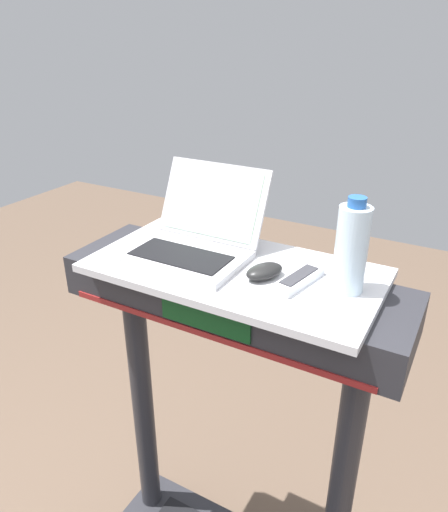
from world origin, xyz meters
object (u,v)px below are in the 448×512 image
at_px(water_bottle, 351,249).
at_px(tv_remote, 299,279).
at_px(laptop, 194,238).
at_px(computer_mouse, 264,271).

distance_m(water_bottle, tv_remote, 0.14).
relative_size(laptop, computer_mouse, 3.08).
xyz_separation_m(computer_mouse, tv_remote, (0.08, 0.01, -0.01)).
height_order(laptop, water_bottle, water_bottle).
height_order(laptop, tv_remote, laptop).
bearing_deg(laptop, computer_mouse, -6.14).
relative_size(computer_mouse, tv_remote, 0.60).
distance_m(computer_mouse, water_bottle, 0.21).
distance_m(computer_mouse, tv_remote, 0.08).
relative_size(laptop, water_bottle, 1.39).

